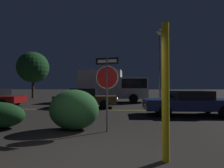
{
  "coord_description": "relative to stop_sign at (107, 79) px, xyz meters",
  "views": [
    {
      "loc": [
        0.84,
        -3.38,
        1.44
      ],
      "look_at": [
        0.24,
        4.15,
        1.59
      ],
      "focal_mm": 28.0,
      "sensor_mm": 36.0,
      "label": 1
    }
  ],
  "objects": [
    {
      "name": "ground_plane",
      "position": [
        -0.22,
        -2.31,
        -1.73
      ],
      "size": [
        260.0,
        260.0,
        0.0
      ],
      "primitive_type": "plane",
      "color": "black"
    },
    {
      "name": "tree_0",
      "position": [
        -11.95,
        16.98,
        2.45
      ],
      "size": [
        4.16,
        4.16,
        6.27
      ],
      "color": "#422D1E",
      "rests_on": "ground_plane"
    },
    {
      "name": "passing_car_2",
      "position": [
        -2.26,
        6.69,
        -1.04
      ],
      "size": [
        4.51,
        2.12,
        1.37
      ],
      "rotation": [
        0.0,
        0.0,
        -1.52
      ],
      "color": "brown",
      "rests_on": "ground_plane"
    },
    {
      "name": "hedge_bush_2",
      "position": [
        -1.16,
        0.16,
        -1.04
      ],
      "size": [
        1.7,
        1.19,
        1.37
      ],
      "primitive_type": "ellipsoid",
      "color": "#2D6633",
      "rests_on": "ground_plane"
    },
    {
      "name": "yellow_pole_right",
      "position": [
        1.4,
        -2.19,
        -0.37
      ],
      "size": [
        0.15,
        0.15,
        2.72
      ],
      "primitive_type": "cylinder",
      "color": "yellow",
      "rests_on": "ground_plane"
    },
    {
      "name": "stop_sign",
      "position": [
        0.0,
        0.0,
        0.0
      ],
      "size": [
        0.78,
        0.18,
        2.47
      ],
      "rotation": [
        0.0,
        0.0,
        -0.2
      ],
      "color": "#4C4C51",
      "rests_on": "ground_plane"
    },
    {
      "name": "delivery_truck",
      "position": [
        -0.69,
        11.6,
        -0.07
      ],
      "size": [
        6.87,
        2.69,
        3.14
      ],
      "rotation": [
        0.0,
        0.0,
        -1.62
      ],
      "color": "silver",
      "rests_on": "ground_plane"
    },
    {
      "name": "passing_car_3",
      "position": [
        3.85,
        3.67,
        -1.07
      ],
      "size": [
        4.63,
        2.01,
        1.26
      ],
      "rotation": [
        0.0,
        0.0,
        1.6
      ],
      "color": "navy",
      "rests_on": "ground_plane"
    },
    {
      "name": "street_lamp",
      "position": [
        3.91,
        11.61,
        3.35
      ],
      "size": [
        0.55,
        0.55,
        7.14
      ],
      "color": "#4C4C51",
      "rests_on": "ground_plane"
    },
    {
      "name": "road_center_stripe",
      "position": [
        -0.22,
        5.41,
        -1.72
      ],
      "size": [
        42.58,
        0.12,
        0.01
      ],
      "primitive_type": "cube",
      "color": "gold",
      "rests_on": "ground_plane"
    }
  ]
}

